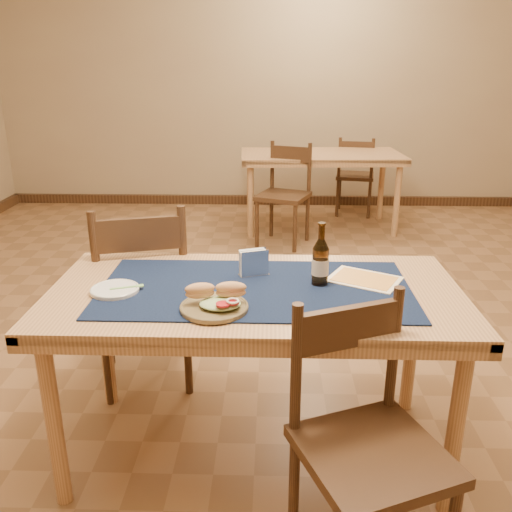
{
  "coord_description": "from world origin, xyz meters",
  "views": [
    {
      "loc": [
        0.06,
        -2.73,
        1.58
      ],
      "look_at": [
        0.0,
        -0.7,
        0.85
      ],
      "focal_mm": 38.0,
      "sensor_mm": 36.0,
      "label": 1
    }
  ],
  "objects_px": {
    "main_table": "(255,308)",
    "back_table": "(321,162)",
    "chair_main_far": "(143,293)",
    "chair_main_near": "(366,441)",
    "napkin_holder": "(254,263)",
    "sandwich_plate": "(216,302)",
    "beer_bottle": "(320,262)"
  },
  "relations": [
    {
      "from": "back_table",
      "to": "napkin_holder",
      "type": "xyz_separation_m",
      "value": [
        -0.55,
        -3.2,
        0.14
      ]
    },
    {
      "from": "sandwich_plate",
      "to": "chair_main_near",
      "type": "bearing_deg",
      "value": -34.08
    },
    {
      "from": "sandwich_plate",
      "to": "chair_main_far",
      "type": "bearing_deg",
      "value": 122.26
    },
    {
      "from": "beer_bottle",
      "to": "napkin_holder",
      "type": "distance_m",
      "value": 0.28
    },
    {
      "from": "main_table",
      "to": "beer_bottle",
      "type": "xyz_separation_m",
      "value": [
        0.25,
        0.05,
        0.18
      ]
    },
    {
      "from": "back_table",
      "to": "napkin_holder",
      "type": "distance_m",
      "value": 3.25
    },
    {
      "from": "napkin_holder",
      "to": "sandwich_plate",
      "type": "bearing_deg",
      "value": -110.48
    },
    {
      "from": "chair_main_far",
      "to": "beer_bottle",
      "type": "xyz_separation_m",
      "value": [
        0.82,
        -0.45,
        0.34
      ]
    },
    {
      "from": "napkin_holder",
      "to": "chair_main_near",
      "type": "bearing_deg",
      "value": -60.71
    },
    {
      "from": "chair_main_near",
      "to": "beer_bottle",
      "type": "bearing_deg",
      "value": 100.8
    },
    {
      "from": "main_table",
      "to": "napkin_holder",
      "type": "bearing_deg",
      "value": 94.37
    },
    {
      "from": "chair_main_near",
      "to": "sandwich_plate",
      "type": "bearing_deg",
      "value": 145.92
    },
    {
      "from": "sandwich_plate",
      "to": "beer_bottle",
      "type": "distance_m",
      "value": 0.46
    },
    {
      "from": "chair_main_near",
      "to": "sandwich_plate",
      "type": "distance_m",
      "value": 0.67
    },
    {
      "from": "back_table",
      "to": "sandwich_plate",
      "type": "bearing_deg",
      "value": -100.72
    },
    {
      "from": "chair_main_far",
      "to": "back_table",
      "type": "bearing_deg",
      "value": 68.66
    },
    {
      "from": "chair_main_far",
      "to": "beer_bottle",
      "type": "bearing_deg",
      "value": -28.79
    },
    {
      "from": "sandwich_plate",
      "to": "beer_bottle",
      "type": "relative_size",
      "value": 0.97
    },
    {
      "from": "chair_main_far",
      "to": "napkin_holder",
      "type": "distance_m",
      "value": 0.73
    },
    {
      "from": "chair_main_far",
      "to": "chair_main_near",
      "type": "distance_m",
      "value": 1.39
    },
    {
      "from": "back_table",
      "to": "sandwich_plate",
      "type": "xyz_separation_m",
      "value": [
        -0.67,
        -3.53,
        0.11
      ]
    },
    {
      "from": "main_table",
      "to": "chair_main_near",
      "type": "relative_size",
      "value": 1.77
    },
    {
      "from": "chair_main_near",
      "to": "napkin_holder",
      "type": "bearing_deg",
      "value": 119.29
    },
    {
      "from": "back_table",
      "to": "sandwich_plate",
      "type": "relative_size",
      "value": 6.46
    },
    {
      "from": "main_table",
      "to": "chair_main_far",
      "type": "xyz_separation_m",
      "value": [
        -0.57,
        0.5,
        -0.16
      ]
    },
    {
      "from": "chair_main_far",
      "to": "chair_main_near",
      "type": "xyz_separation_m",
      "value": [
        0.93,
        -1.03,
        -0.04
      ]
    },
    {
      "from": "main_table",
      "to": "back_table",
      "type": "height_order",
      "value": "same"
    },
    {
      "from": "chair_main_far",
      "to": "napkin_holder",
      "type": "relative_size",
      "value": 7.44
    },
    {
      "from": "main_table",
      "to": "back_table",
      "type": "relative_size",
      "value": 1.02
    },
    {
      "from": "chair_main_far",
      "to": "beer_bottle",
      "type": "relative_size",
      "value": 3.89
    },
    {
      "from": "sandwich_plate",
      "to": "beer_bottle",
      "type": "height_order",
      "value": "beer_bottle"
    },
    {
      "from": "back_table",
      "to": "chair_main_far",
      "type": "bearing_deg",
      "value": -111.34
    }
  ]
}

